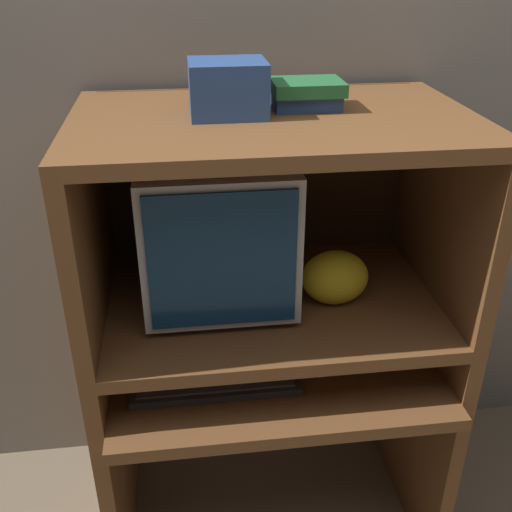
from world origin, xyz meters
name	(u,v)px	position (x,y,z in m)	size (l,w,h in m)	color
wall_back	(254,91)	(0.00, 0.68, 1.30)	(6.00, 0.06, 2.60)	gray
desk_base	(272,417)	(0.00, 0.27, 0.42)	(0.97, 0.67, 0.65)	brown
desk_monitor_shelf	(271,308)	(0.00, 0.31, 0.78)	(0.97, 0.62, 0.16)	brown
hutch_upper	(271,175)	(0.00, 0.34, 1.16)	(0.97, 0.62, 0.51)	brown
crt_monitor	(216,223)	(-0.14, 0.36, 1.03)	(0.39, 0.45, 0.40)	#B2B2B7
keyboard	(215,382)	(-0.17, 0.15, 0.66)	(0.44, 0.13, 0.03)	#2D2D30
mouse	(320,371)	(0.11, 0.16, 0.67)	(0.06, 0.04, 0.03)	#B7B7B7
snack_bag	(335,277)	(0.17, 0.27, 0.89)	(0.18, 0.13, 0.15)	gold
book_stack	(307,93)	(0.09, 0.36, 1.36)	(0.17, 0.13, 0.07)	navy
storage_box	(228,88)	(-0.11, 0.32, 1.39)	(0.18, 0.15, 0.12)	navy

